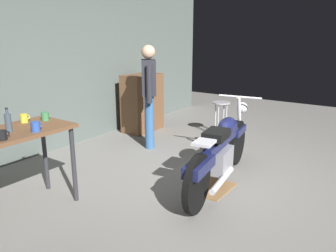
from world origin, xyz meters
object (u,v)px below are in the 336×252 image
at_px(mug_green_speckled, 45,116).
at_px(mug_black_matte, 2,135).
at_px(motorcycle, 221,150).
at_px(wooden_dresser, 142,103).
at_px(bottle, 8,122).
at_px(person_standing, 149,92).
at_px(mug_yellow_tall, 24,118).
at_px(mug_blue_enamel, 36,127).
at_px(shop_stool, 221,110).

bearing_deg(mug_green_speckled, mug_black_matte, -155.09).
xyz_separation_m(motorcycle, mug_green_speckled, (-1.42, 1.47, 0.50)).
height_order(wooden_dresser, bottle, bottle).
relative_size(person_standing, wooden_dresser, 1.52).
distance_m(person_standing, mug_black_matte, 2.75).
bearing_deg(mug_green_speckled, mug_yellow_tall, 150.60).
bearing_deg(motorcycle, mug_blue_enamel, 137.54).
relative_size(wooden_dresser, bottle, 4.56).
xyz_separation_m(person_standing, mug_yellow_tall, (-2.23, -0.06, 0.02)).
height_order(motorcycle, shop_stool, motorcycle).
bearing_deg(mug_black_matte, mug_green_speckled, 24.91).
distance_m(mug_blue_enamel, bottle, 0.26).
bearing_deg(bottle, mug_yellow_tall, 35.90).
bearing_deg(wooden_dresser, person_standing, -134.02).
height_order(motorcycle, wooden_dresser, wooden_dresser).
bearing_deg(mug_blue_enamel, mug_yellow_tall, 71.78).
distance_m(mug_black_matte, bottle, 0.27).
bearing_deg(motorcycle, shop_stool, 17.98).
bearing_deg(wooden_dresser, motorcycle, -119.38).
bearing_deg(bottle, motorcycle, -35.67).
xyz_separation_m(wooden_dresser, mug_yellow_tall, (-2.93, -0.77, 0.40)).
distance_m(mug_green_speckled, bottle, 0.50).
height_order(person_standing, wooden_dresser, person_standing).
xyz_separation_m(shop_stool, mug_yellow_tall, (-3.46, 0.65, 0.45)).
distance_m(motorcycle, mug_blue_enamel, 2.15).
height_order(person_standing, mug_green_speckled, person_standing).
xyz_separation_m(person_standing, mug_green_speckled, (-2.05, -0.16, 0.02)).
distance_m(person_standing, shop_stool, 1.48).
bearing_deg(motorcycle, mug_yellow_tall, 126.84).
bearing_deg(mug_blue_enamel, shop_stool, -3.77).
xyz_separation_m(mug_black_matte, mug_green_speckled, (0.66, 0.31, 0.00)).
xyz_separation_m(shop_stool, mug_green_speckled, (-3.28, 0.54, 0.45)).
height_order(mug_black_matte, mug_yellow_tall, mug_yellow_tall).
bearing_deg(mug_black_matte, mug_blue_enamel, 0.14).
distance_m(person_standing, mug_yellow_tall, 2.23).
distance_m(mug_black_matte, mug_yellow_tall, 0.63).
bearing_deg(person_standing, shop_stool, 110.22).
xyz_separation_m(wooden_dresser, mug_blue_enamel, (-3.06, -1.18, 0.40)).
xyz_separation_m(mug_yellow_tall, bottle, (-0.30, -0.22, 0.05)).
bearing_deg(motorcycle, mug_green_speckled, 125.27).
bearing_deg(mug_yellow_tall, mug_blue_enamel, -108.22).
relative_size(person_standing, mug_black_matte, 13.98).
relative_size(mug_yellow_tall, bottle, 0.45).
bearing_deg(person_standing, mug_yellow_tall, -38.54).
distance_m(shop_stool, mug_green_speckled, 3.35).
xyz_separation_m(mug_black_matte, bottle, (0.18, 0.20, 0.05)).
relative_size(mug_black_matte, mug_green_speckled, 1.05).
bearing_deg(bottle, mug_green_speckled, 12.82).
bearing_deg(mug_green_speckled, shop_stool, -9.42).
relative_size(motorcycle, person_standing, 1.30).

